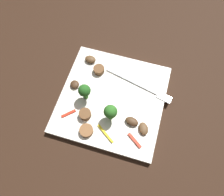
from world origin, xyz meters
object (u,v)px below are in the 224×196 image
sausage_slice_0 (99,70)px  sausage_slice_1 (85,114)px  mushroom_0 (143,129)px  mushroom_3 (90,59)px  pepper_strip_1 (135,140)px  pepper_strip_0 (69,113)px  broccoli_floret_0 (111,112)px  plate (112,99)px  broccoli_floret_1 (84,91)px  fork (143,87)px  pepper_strip_3 (105,134)px  mushroom_1 (132,121)px  mushroom_2 (75,84)px  sausage_slice_2 (86,131)px

sausage_slice_0 → sausage_slice_1: sausage_slice_1 is taller
sausage_slice_0 → mushroom_0: size_ratio=0.92×
mushroom_3 → pepper_strip_1: mushroom_3 is taller
sausage_slice_1 → pepper_strip_0: bearing=-169.6°
broccoli_floret_0 → plate: bearing=102.5°
sausage_slice_1 → broccoli_floret_1: bearing=107.4°
fork → pepper_strip_3: same height
sausage_slice_1 → pepper_strip_0: 0.04m
plate → mushroom_0: mushroom_0 is taller
sausage_slice_0 → broccoli_floret_0: bearing=-60.0°
broccoli_floret_0 → sausage_slice_0: broccoli_floret_0 is taller
broccoli_floret_1 → sausage_slice_0: (0.01, 0.08, -0.03)m
broccoli_floret_0 → sausage_slice_1: bearing=-167.8°
mushroom_1 → mushroom_2: size_ratio=1.33×
plate → pepper_strip_3: pepper_strip_3 is taller
mushroom_0 → pepper_strip_0: mushroom_0 is taller
plate → mushroom_0: size_ratio=8.19×
pepper_strip_0 → mushroom_1: bearing=8.2°
mushroom_2 → mushroom_3: bearing=80.3°
fork → sausage_slice_1: (-0.11, -0.11, 0.01)m
plate → mushroom_1: 0.08m
plate → broccoli_floret_0: broccoli_floret_0 is taller
mushroom_3 → broccoli_floret_0: bearing=-54.8°
broccoli_floret_1 → pepper_strip_1: broccoli_floret_1 is taller
broccoli_floret_0 → mushroom_1: 0.06m
plate → mushroom_1: (0.06, -0.05, 0.01)m
mushroom_3 → sausage_slice_1: bearing=-75.8°
broccoli_floret_0 → sausage_slice_1: 0.07m
mushroom_1 → pepper_strip_3: 0.07m
sausage_slice_0 → mushroom_1: (0.12, -0.11, -0.00)m
pepper_strip_0 → plate: bearing=38.0°
pepper_strip_0 → pepper_strip_3: same height
broccoli_floret_1 → sausage_slice_1: broccoli_floret_1 is taller
sausage_slice_2 → mushroom_2: (-0.07, 0.10, 0.00)m
mushroom_1 → pepper_strip_3: bearing=-139.4°
sausage_slice_2 → pepper_strip_0: bearing=152.5°
fork → sausage_slice_2: size_ratio=5.67×
mushroom_1 → pepper_strip_1: (0.02, -0.04, -0.00)m
fork → broccoli_floret_1: size_ratio=3.47×
pepper_strip_0 → mushroom_2: bearing=99.2°
fork → pepper_strip_1: same height
mushroom_2 → broccoli_floret_1: bearing=-30.8°
sausage_slice_1 → pepper_strip_3: (0.06, -0.03, -0.01)m
broccoli_floret_1 → mushroom_0: broccoli_floret_1 is taller
fork → broccoli_floret_0: size_ratio=3.39×
sausage_slice_2 → pepper_strip_1: (0.11, 0.01, -0.00)m
plate → sausage_slice_2: bearing=-108.6°
sausage_slice_0 → sausage_slice_2: size_ratio=0.89×
fork → broccoli_floret_1: (-0.13, -0.07, 0.03)m
sausage_slice_1 → sausage_slice_2: 0.04m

